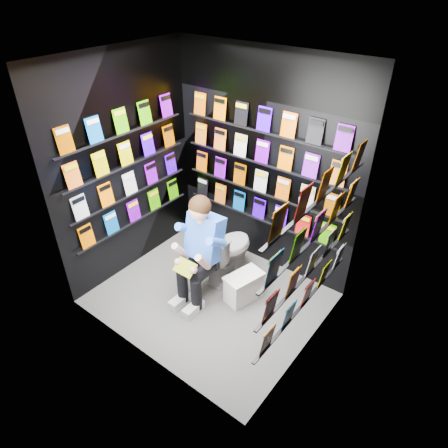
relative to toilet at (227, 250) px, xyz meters
The scene contains 14 objects.
floor 0.60m from the toilet, 77.32° to the right, with size 2.40×2.40×0.00m, color #60605D.
ceiling 2.28m from the toilet, 77.32° to the right, with size 2.40×2.40×0.00m, color white.
wall_back 1.08m from the toilet, 79.17° to the left, with size 2.40×0.04×2.60m, color black.
wall_front 1.74m from the toilet, 85.95° to the right, with size 2.40×0.04×2.60m, color black.
wall_left 1.51m from the toilet, 157.27° to the right, with size 0.04×2.00×2.60m, color black.
wall_right 1.67m from the toilet, 19.42° to the right, with size 0.04×2.00×2.60m, color black.
comics_back 1.07m from the toilet, 78.55° to the left, with size 2.10×0.06×1.37m, color orange, non-canonical shape.
comics_left 1.49m from the toilet, 156.69° to the right, with size 0.06×1.70×1.37m, color orange, non-canonical shape.
comics_right 1.65m from the toilet, 19.84° to the right, with size 0.06×1.70×1.37m, color orange, non-canonical shape.
toilet is the anchor object (origin of this frame).
longbox 0.52m from the toilet, 28.67° to the right, with size 0.23×0.42×0.31m, color white.
longbox_lid 0.47m from the toilet, 28.67° to the right, with size 0.25×0.44×0.03m, color white.
reader 0.56m from the toilet, 90.00° to the right, with size 0.53×0.77×1.42m, color blue, non-canonical shape.
held_comic 0.76m from the toilet, 90.00° to the right, with size 0.24×0.01×0.17m, color #319419.
Camera 1 is at (2.20, -2.59, 3.27)m, focal length 32.00 mm.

